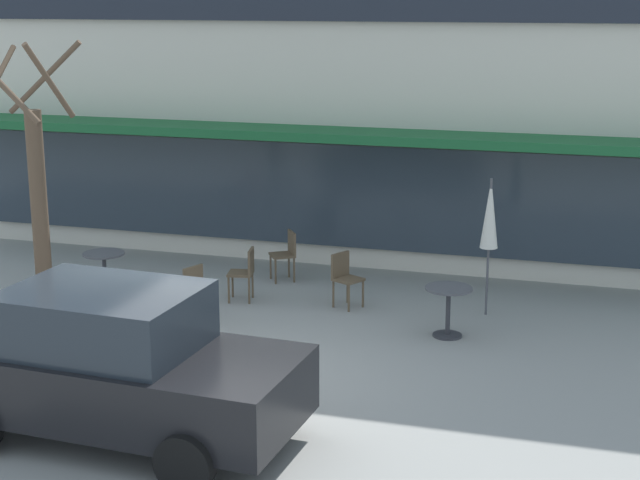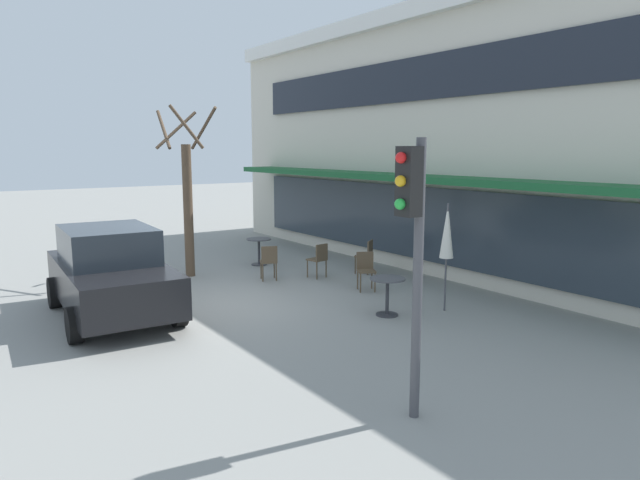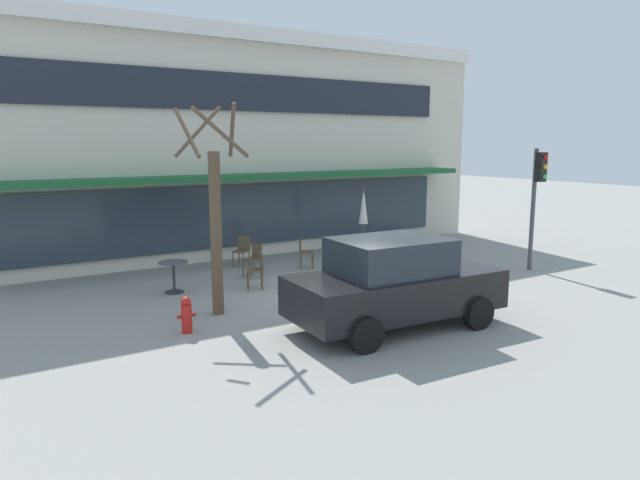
{
  "view_description": "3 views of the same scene",
  "coord_description": "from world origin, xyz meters",
  "views": [
    {
      "loc": [
        4.71,
        -11.1,
        4.93
      ],
      "look_at": [
        0.41,
        3.19,
        1.2
      ],
      "focal_mm": 55.0,
      "sensor_mm": 36.0,
      "label": 1
    },
    {
      "loc": [
        10.8,
        -4.64,
        3.27
      ],
      "look_at": [
        -0.63,
        3.25,
        1.05
      ],
      "focal_mm": 32.0,
      "sensor_mm": 36.0,
      "label": 2
    },
    {
      "loc": [
        -7.46,
        -10.09,
        3.56
      ],
      "look_at": [
        0.53,
        2.52,
        1.0
      ],
      "focal_mm": 32.0,
      "sensor_mm": 36.0,
      "label": 3
    }
  ],
  "objects": [
    {
      "name": "patio_umbrella_green_folded",
      "position": [
        2.96,
        3.87,
        1.63
      ],
      "size": [
        0.28,
        0.28,
        2.2
      ],
      "color": "#4C4C51",
      "rests_on": "ground"
    },
    {
      "name": "cafe_table_streetside",
      "position": [
        -3.31,
        3.0,
        0.52
      ],
      "size": [
        0.7,
        0.7,
        0.76
      ],
      "color": "#333338",
      "rests_on": "ground"
    },
    {
      "name": "cafe_chair_3",
      "position": [
        -1.45,
        2.26,
        0.53
      ],
      "size": [
        0.52,
        0.52,
        0.89
      ],
      "color": "brown",
      "rests_on": "ground"
    },
    {
      "name": "ground_plane",
      "position": [
        0.0,
        0.0,
        0.0
      ],
      "size": [
        80.0,
        80.0,
        0.0
      ],
      "primitive_type": "plane",
      "color": "gray"
    },
    {
      "name": "street_tree",
      "position": [
        -3.09,
        0.83,
        2.02
      ],
      "size": [
        1.2,
        1.32,
        4.34
      ],
      "color": "brown",
      "rests_on": "ground"
    },
    {
      "name": "traffic_light_pole",
      "position": [
        6.01,
        -0.02,
        2.3
      ],
      "size": [
        0.26,
        0.44,
        3.4
      ],
      "color": "#47474C",
      "rests_on": "ground"
    },
    {
      "name": "cafe_chair_2",
      "position": [
        0.69,
        3.64,
        0.53
      ],
      "size": [
        0.54,
        0.54,
        0.89
      ],
      "color": "brown",
      "rests_on": "ground"
    },
    {
      "name": "parked_sedan",
      "position": [
        -0.52,
        -1.81,
        0.88
      ],
      "size": [
        4.29,
        2.19,
        1.76
      ],
      "color": "black",
      "rests_on": "ground"
    },
    {
      "name": "fire_hydrant",
      "position": [
        -4.05,
        0.0,
        0.35
      ],
      "size": [
        0.36,
        0.2,
        0.71
      ],
      "color": "red",
      "rests_on": "ground"
    },
    {
      "name": "cafe_chair_1",
      "position": [
        -0.97,
        3.45,
        0.53
      ],
      "size": [
        0.47,
        0.47,
        0.89
      ],
      "color": "brown",
      "rests_on": "ground"
    },
    {
      "name": "cafe_chair_0",
      "position": [
        -0.7,
        4.79,
        0.53
      ],
      "size": [
        0.56,
        0.56,
        0.89
      ],
      "color": "brown",
      "rests_on": "ground"
    },
    {
      "name": "cafe_table_near_wall",
      "position": [
        2.54,
        2.68,
        0.52
      ],
      "size": [
        0.7,
        0.7,
        0.76
      ],
      "color": "#333338",
      "rests_on": "ground"
    },
    {
      "name": "building_facade",
      "position": [
        0.0,
        9.96,
        3.5
      ],
      "size": [
        18.58,
        9.1,
        7.0
      ],
      "color": "beige",
      "rests_on": "ground"
    }
  ]
}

